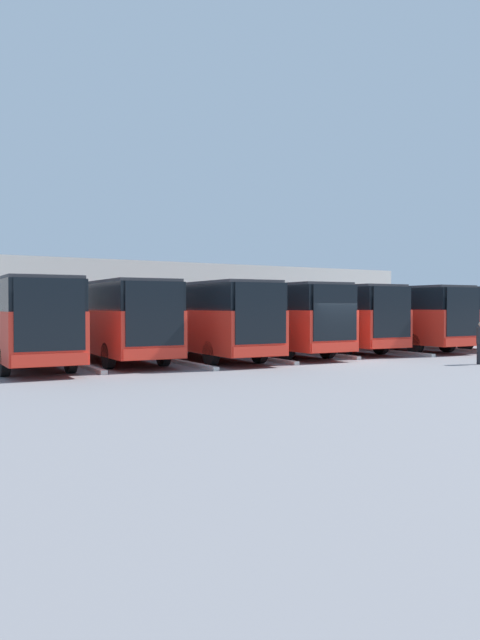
{
  "coord_description": "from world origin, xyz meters",
  "views": [
    {
      "loc": [
        17.46,
        19.92,
        2.39
      ],
      "look_at": [
        1.54,
        -5.3,
        1.72
      ],
      "focal_mm": 35.0,
      "sensor_mm": 36.0,
      "label": 1
    }
  ],
  "objects_px": {
    "bus_0": "(434,314)",
    "bus_3": "(269,316)",
    "bus_1": "(387,315)",
    "bus_2": "(323,315)",
    "bus_4": "(201,317)",
    "bus_6": "(22,319)",
    "bus_5": "(111,317)"
  },
  "relations": [
    {
      "from": "bus_1",
      "to": "bus_5",
      "type": "relative_size",
      "value": 1.0
    },
    {
      "from": "bus_2",
      "to": "bus_6",
      "type": "relative_size",
      "value": 1.0
    },
    {
      "from": "bus_1",
      "to": "bus_4",
      "type": "xyz_separation_m",
      "value": [
        11.67,
        -0.03,
        0.0
      ]
    },
    {
      "from": "bus_2",
      "to": "bus_3",
      "type": "distance_m",
      "value": 3.93
    },
    {
      "from": "bus_3",
      "to": "bus_5",
      "type": "height_order",
      "value": "same"
    },
    {
      "from": "bus_1",
      "to": "bus_6",
      "type": "bearing_deg",
      "value": 2.09
    },
    {
      "from": "bus_0",
      "to": "bus_2",
      "type": "height_order",
      "value": "same"
    },
    {
      "from": "bus_0",
      "to": "bus_3",
      "type": "distance_m",
      "value": 11.67
    },
    {
      "from": "bus_2",
      "to": "bus_4",
      "type": "distance_m",
      "value": 7.82
    },
    {
      "from": "bus_4",
      "to": "bus_6",
      "type": "bearing_deg",
      "value": 0.09
    },
    {
      "from": "bus_2",
      "to": "bus_4",
      "type": "relative_size",
      "value": 1.0
    },
    {
      "from": "bus_3",
      "to": "bus_4",
      "type": "bearing_deg",
      "value": 7.19
    },
    {
      "from": "bus_2",
      "to": "bus_3",
      "type": "height_order",
      "value": "same"
    },
    {
      "from": "bus_3",
      "to": "bus_4",
      "type": "xyz_separation_m",
      "value": [
        3.89,
        0.25,
        0.0
      ]
    },
    {
      "from": "bus_1",
      "to": "bus_3",
      "type": "relative_size",
      "value": 1.0
    },
    {
      "from": "bus_0",
      "to": "bus_3",
      "type": "xyz_separation_m",
      "value": [
        11.67,
        -0.23,
        0.0
      ]
    },
    {
      "from": "bus_5",
      "to": "bus_1",
      "type": "bearing_deg",
      "value": 179.65
    },
    {
      "from": "bus_3",
      "to": "bus_4",
      "type": "height_order",
      "value": "same"
    },
    {
      "from": "bus_0",
      "to": "bus_1",
      "type": "bearing_deg",
      "value": 4.31
    },
    {
      "from": "bus_2",
      "to": "bus_5",
      "type": "relative_size",
      "value": 1.0
    },
    {
      "from": "bus_2",
      "to": "bus_5",
      "type": "bearing_deg",
      "value": 2.43
    },
    {
      "from": "bus_0",
      "to": "bus_4",
      "type": "relative_size",
      "value": 1.0
    },
    {
      "from": "bus_3",
      "to": "bus_6",
      "type": "relative_size",
      "value": 1.0
    },
    {
      "from": "bus_5",
      "to": "bus_4",
      "type": "bearing_deg",
      "value": 168.67
    },
    {
      "from": "bus_4",
      "to": "bus_5",
      "type": "relative_size",
      "value": 1.0
    },
    {
      "from": "bus_2",
      "to": "bus_6",
      "type": "bearing_deg",
      "value": 4.79
    },
    {
      "from": "bus_1",
      "to": "bus_2",
      "type": "relative_size",
      "value": 1.0
    },
    {
      "from": "bus_1",
      "to": "bus_6",
      "type": "xyz_separation_m",
      "value": [
        19.44,
        -0.5,
        0.0
      ]
    },
    {
      "from": "bus_0",
      "to": "bus_3",
      "type": "relative_size",
      "value": 1.0
    },
    {
      "from": "bus_1",
      "to": "bus_4",
      "type": "height_order",
      "value": "same"
    },
    {
      "from": "bus_4",
      "to": "bus_5",
      "type": "distance_m",
      "value": 4.02
    },
    {
      "from": "bus_0",
      "to": "bus_4",
      "type": "xyz_separation_m",
      "value": [
        15.56,
        0.02,
        0.0
      ]
    }
  ]
}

